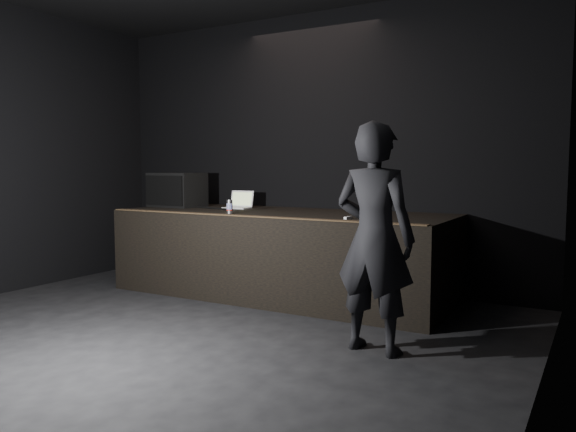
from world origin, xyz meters
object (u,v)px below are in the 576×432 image
Objects in this scene: beer_can at (230,207)px; person at (374,238)px; stage_monitor at (177,190)px; stage_riser at (282,253)px; laptop at (239,204)px.

beer_can is 2.26m from person.
stage_monitor is 3.71m from person.
stage_monitor is 1.45m from beer_can.
person is (2.08, -0.88, -0.13)m from beer_can.
laptop is (-0.79, 0.25, 0.56)m from stage_riser.
beer_can is at bearing -123.34° from stage_riser.
stage_monitor is at bearing -172.55° from laptop.
laptop reaches higher than beer_can.
person is (3.38, -1.49, -0.28)m from stage_monitor.
beer_can reaches higher than stage_riser.
stage_monitor is 2.02× the size of laptop.
stage_monitor reaches higher than stage_riser.
person is (1.71, -1.43, 0.45)m from stage_riser.
person reaches higher than stage_monitor.
stage_riser is at bearing -34.11° from person.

